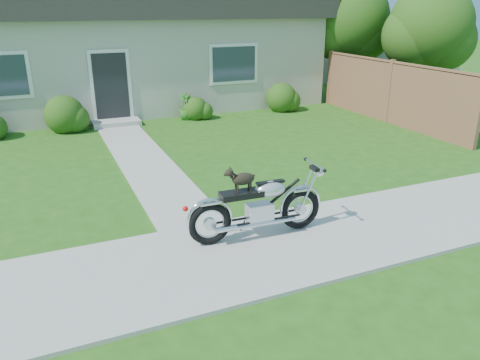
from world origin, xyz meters
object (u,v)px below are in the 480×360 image
(fence, at_px, (390,92))
(tree_near, at_px, (434,30))
(house, at_px, (137,42))
(potted_plant_right, at_px, (186,107))
(tree_far, at_px, (354,23))
(motorcycle_with_dog, at_px, (259,205))

(fence, height_order, tree_near, tree_near)
(house, height_order, tree_near, house)
(potted_plant_right, bearing_deg, tree_near, -13.59)
(tree_far, xyz_separation_m, motorcycle_with_dog, (-8.17, -9.06, -2.24))
(house, xyz_separation_m, motorcycle_with_dog, (-0.69, -11.64, -1.61))
(motorcycle_with_dog, bearing_deg, potted_plant_right, 83.17)
(house, xyz_separation_m, tree_near, (8.62, -5.37, 0.49))
(tree_far, distance_m, potted_plant_right, 7.25)
(fence, bearing_deg, tree_near, 20.75)
(fence, relative_size, potted_plant_right, 8.02)
(house, relative_size, tree_far, 2.89)
(house, relative_size, fence, 1.90)
(fence, bearing_deg, motorcycle_with_dog, -142.35)
(motorcycle_with_dog, bearing_deg, fence, 40.31)
(house, distance_m, motorcycle_with_dog, 11.77)
(tree_near, bearing_deg, fence, -159.25)
(house, height_order, fence, house)
(house, relative_size, potted_plant_right, 15.27)
(potted_plant_right, bearing_deg, fence, -26.49)
(tree_near, relative_size, potted_plant_right, 5.01)
(house, distance_m, tree_far, 7.93)
(potted_plant_right, bearing_deg, tree_far, 7.31)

